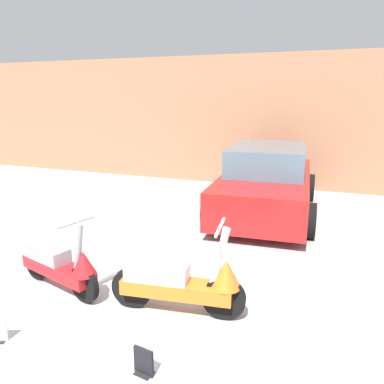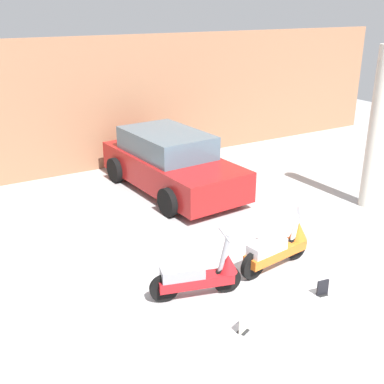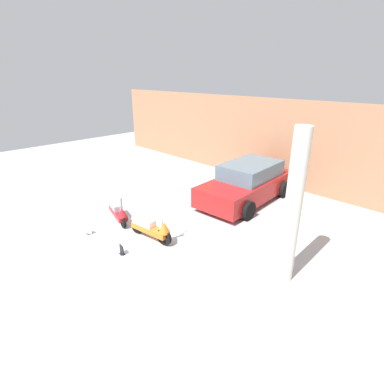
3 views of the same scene
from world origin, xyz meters
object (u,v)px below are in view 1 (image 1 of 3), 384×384
(car_rear_left, at_px, (267,181))
(placard_near_right_scooter, at_px, (144,363))
(scooter_front_left, at_px, (61,265))
(scooter_front_right, at_px, (183,282))

(car_rear_left, height_order, placard_near_right_scooter, car_rear_left)
(scooter_front_left, height_order, scooter_front_right, scooter_front_right)
(scooter_front_right, height_order, car_rear_left, car_rear_left)
(scooter_front_right, bearing_deg, car_rear_left, 79.90)
(scooter_front_left, xyz_separation_m, car_rear_left, (1.83, 4.34, 0.31))
(scooter_front_left, relative_size, placard_near_right_scooter, 5.49)
(scooter_front_right, xyz_separation_m, car_rear_left, (0.20, 4.27, 0.28))
(scooter_front_right, distance_m, placard_near_right_scooter, 1.07)
(car_rear_left, distance_m, placard_near_right_scooter, 5.33)
(scooter_front_right, distance_m, car_rear_left, 4.29)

